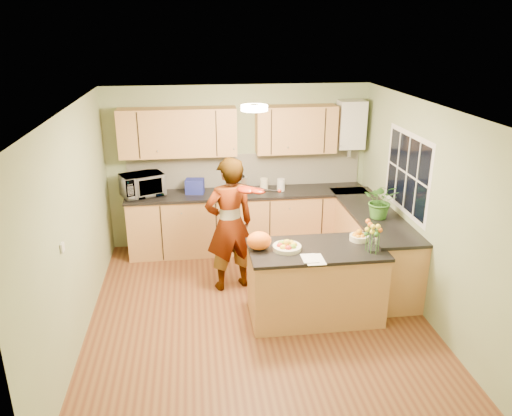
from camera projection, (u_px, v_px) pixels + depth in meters
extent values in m
plane|color=brown|center=(258.00, 315.00, 6.06)|extent=(4.50, 4.50, 0.00)
cube|color=silver|center=(258.00, 109.00, 5.20)|extent=(4.00, 4.50, 0.02)
cube|color=gray|center=(239.00, 167.00, 7.72)|extent=(4.00, 0.02, 2.50)
cube|color=gray|center=(299.00, 336.00, 3.53)|extent=(4.00, 0.02, 2.50)
cube|color=gray|center=(75.00, 229.00, 5.39)|extent=(0.02, 4.50, 2.50)
cube|color=gray|center=(426.00, 212.00, 5.87)|extent=(0.02, 4.50, 2.50)
cube|color=tan|center=(248.00, 222.00, 7.73)|extent=(3.60, 0.60, 0.90)
cube|color=black|center=(248.00, 193.00, 7.56)|extent=(3.64, 0.62, 0.04)
cube|color=tan|center=(371.00, 245.00, 6.90)|extent=(0.60, 2.20, 0.90)
cube|color=black|center=(373.00, 214.00, 6.74)|extent=(0.62, 2.24, 0.04)
cube|color=white|center=(245.00, 170.00, 7.74)|extent=(3.60, 0.02, 0.52)
cube|color=tan|center=(178.00, 132.00, 7.25)|extent=(1.70, 0.34, 0.70)
cube|color=tan|center=(296.00, 129.00, 7.46)|extent=(1.20, 0.34, 0.70)
cube|color=silver|center=(351.00, 124.00, 7.55)|extent=(0.40, 0.30, 0.72)
cylinder|color=silver|center=(349.00, 150.00, 7.69)|extent=(0.06, 0.06, 0.20)
cube|color=silver|center=(407.00, 173.00, 6.32)|extent=(0.01, 1.30, 1.05)
cube|color=black|center=(407.00, 173.00, 6.32)|extent=(0.01, 1.18, 0.92)
cube|color=silver|center=(62.00, 247.00, 4.82)|extent=(0.02, 0.09, 0.09)
cylinder|color=#FFEABF|center=(254.00, 108.00, 5.49)|extent=(0.30, 0.30, 0.06)
cylinder|color=silver|center=(254.00, 105.00, 5.48)|extent=(0.10, 0.10, 0.02)
cube|color=tan|center=(315.00, 284.00, 5.92)|extent=(1.53, 0.77, 0.86)
cube|color=black|center=(317.00, 249.00, 5.76)|extent=(1.57, 0.81, 0.04)
cylinder|color=beige|center=(287.00, 248.00, 5.70)|extent=(0.33, 0.33, 0.05)
cylinder|color=beige|center=(359.00, 238.00, 5.95)|extent=(0.22, 0.22, 0.06)
cylinder|color=silver|center=(373.00, 244.00, 5.62)|extent=(0.10, 0.10, 0.20)
ellipsoid|color=orange|center=(259.00, 241.00, 5.68)|extent=(0.35, 0.33, 0.21)
cube|color=white|center=(314.00, 259.00, 5.46)|extent=(0.21, 0.28, 0.01)
imported|color=tan|center=(230.00, 225.00, 6.43)|extent=(0.75, 0.60, 1.79)
imported|color=silver|center=(142.00, 185.00, 7.35)|extent=(0.71, 0.61, 0.33)
cube|color=navy|center=(195.00, 186.00, 7.46)|extent=(0.30, 0.24, 0.22)
cylinder|color=silver|center=(242.00, 185.00, 7.51)|extent=(0.17, 0.17, 0.24)
sphere|color=black|center=(242.00, 174.00, 7.45)|extent=(0.09, 0.09, 0.09)
cylinder|color=beige|center=(264.00, 184.00, 7.61)|extent=(0.13, 0.13, 0.19)
cylinder|color=silver|center=(281.00, 185.00, 7.58)|extent=(0.15, 0.15, 0.19)
imported|color=#397527|center=(381.00, 201.00, 6.46)|extent=(0.54, 0.50, 0.48)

